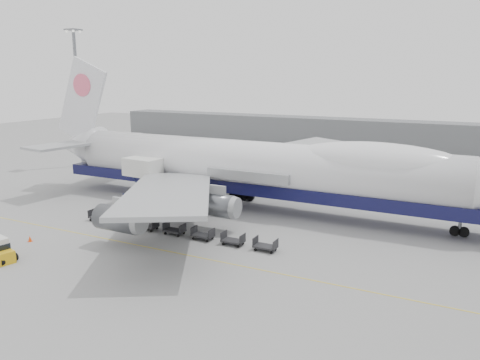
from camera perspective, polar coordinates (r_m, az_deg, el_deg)
The scene contains 14 objects.
ground at distance 51.99m, azimuth -4.26°, elevation -6.65°, with size 260.00×260.00×0.00m, color gray.
apron_line at distance 47.28m, azimuth -8.04°, elevation -8.74°, with size 60.00×0.15×0.01m, color gold.
hangar at distance 118.23m, azimuth 9.19°, elevation 5.85°, with size 110.00×8.00×7.00m, color slate.
floodlight_mast at distance 94.40m, azimuth -19.17°, elevation 10.20°, with size 2.40×2.40×25.43m.
airliner at distance 60.50m, azimuth 2.04°, elevation 1.66°, with size 67.00×55.30×19.98m.
catering_truck at distance 65.06m, azimuth -11.71°, elevation 0.23°, with size 5.69×4.16×6.20m.
traffic_cone at distance 54.40m, azimuth -24.24°, elevation -6.55°, with size 0.43×0.43×0.63m.
dolly_0 at distance 58.92m, azimuth -16.81°, elevation -4.29°, with size 2.30×1.35×1.30m.
dolly_1 at distance 56.55m, azimuth -14.11°, elevation -4.84°, with size 2.30×1.35×1.30m.
dolly_2 at distance 54.31m, azimuth -11.18°, elevation -5.42°, with size 2.30×1.35×1.30m.
dolly_3 at distance 52.23m, azimuth -8.00°, elevation -6.03°, with size 2.30×1.35×1.30m.
dolly_4 at distance 50.33m, azimuth -4.56°, elevation -6.67°, with size 2.30×1.35×1.30m.
dolly_5 at distance 48.63m, azimuth -0.85°, elevation -7.33°, with size 2.30×1.35×1.30m.
dolly_6 at distance 47.15m, azimuth 3.11°, elevation -8.00°, with size 2.30×1.35×1.30m.
Camera 1 is at (25.48, -41.96, 17.13)m, focal length 35.00 mm.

